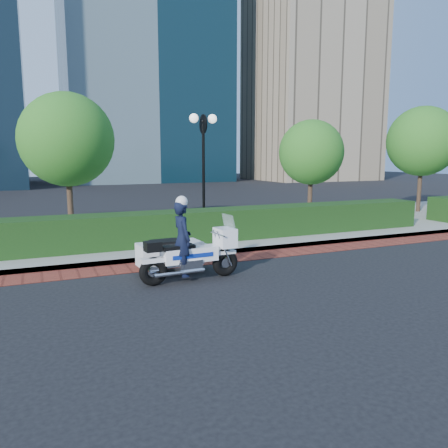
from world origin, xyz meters
name	(u,v)px	position (x,y,z in m)	size (l,w,h in m)	color
ground	(241,272)	(0.00, 0.00, 0.00)	(120.00, 120.00, 0.00)	black
brick_strip	(218,259)	(0.00, 1.50, 0.01)	(60.00, 1.00, 0.01)	maroon
sidewalk	(171,232)	(0.00, 6.00, 0.07)	(60.00, 8.00, 0.15)	gray
hedge_main	(193,226)	(0.00, 3.60, 0.65)	(18.00, 1.20, 1.00)	black
lamppost	(203,154)	(1.00, 5.20, 2.96)	(1.02, 0.70, 4.21)	black
tree_b	(67,140)	(-3.50, 6.50, 3.43)	(3.20, 3.20, 4.89)	#332319
tree_c	(311,152)	(6.50, 6.50, 3.05)	(2.80, 2.80, 4.30)	#332319
tree_d	(423,141)	(13.00, 6.50, 3.61)	(3.40, 3.40, 5.16)	#332319
tower_right	(312,66)	(28.00, 38.00, 14.00)	(14.00, 12.00, 28.00)	gray
police_motorcycle	(181,250)	(-1.52, 0.13, 0.68)	(2.47, 1.74, 2.00)	black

